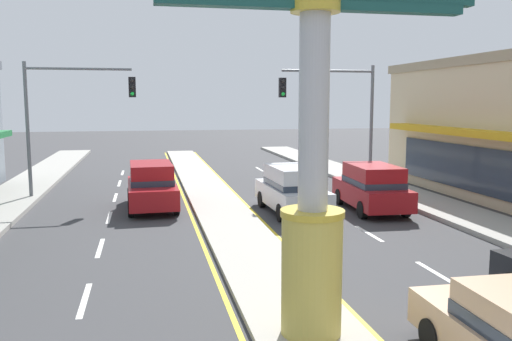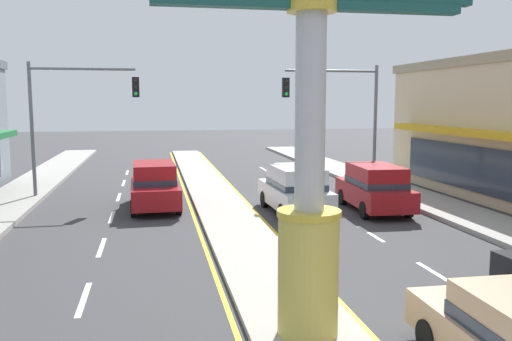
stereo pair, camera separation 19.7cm
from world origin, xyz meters
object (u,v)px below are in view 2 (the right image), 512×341
Objects in this scene: suv_far_right_lane at (295,189)px; suv_mid_left_lane at (154,185)px; traffic_light_left_side at (72,106)px; district_sign at (310,132)px; suv_near_right_lane at (375,187)px; traffic_light_right_side at (342,105)px.

suv_far_right_lane is 5.88m from suv_mid_left_lane.
traffic_light_left_side is at bearing 150.12° from suv_far_right_lane.
district_sign is 1.20× the size of traffic_light_left_side.
suv_near_right_lane is 9.08m from suv_mid_left_lane.
suv_near_right_lane is 1.01× the size of suv_mid_left_lane.
traffic_light_right_side is (12.65, -0.61, 0.00)m from traffic_light_left_side.
suv_far_right_lane is at bearing -21.18° from suv_mid_left_lane.
district_sign is at bearing -68.77° from traffic_light_left_side.
district_sign is 17.47m from traffic_light_left_side.
suv_far_right_lane is at bearing -29.88° from traffic_light_left_side.
suv_mid_left_lane is at bearing 165.23° from suv_near_right_lane.
traffic_light_left_side is 10.96m from suv_far_right_lane.
district_sign reaches higher than suv_mid_left_lane.
traffic_light_right_side is 6.68m from suv_far_right_lane.
traffic_light_right_side reaches higher than suv_near_right_lane.
suv_far_right_lane is at bearing -127.91° from traffic_light_right_side.
suv_near_right_lane is (-0.29, -4.79, -3.26)m from traffic_light_right_side.
district_sign is 1.59× the size of suv_mid_left_lane.
suv_near_right_lane is at bearing 60.99° from district_sign.
suv_near_right_lane is at bearing -3.29° from suv_far_right_lane.
suv_mid_left_lane is (-2.74, 13.20, -2.93)m from district_sign.
suv_mid_left_lane is at bearing 101.74° from district_sign.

